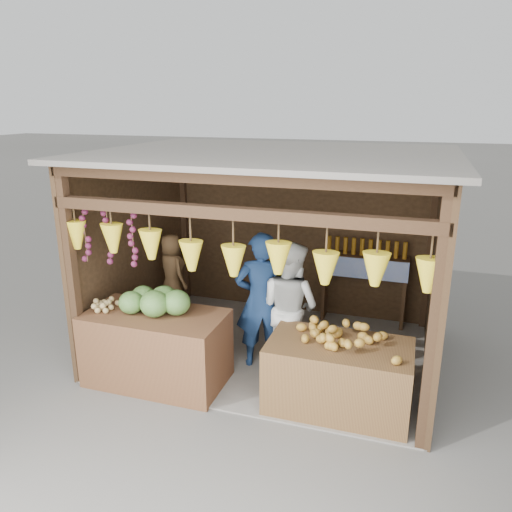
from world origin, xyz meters
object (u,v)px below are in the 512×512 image
(counter_left, at_px, (157,348))
(vendor_seated, at_px, (172,272))
(woman_standing, at_px, (290,307))
(counter_right, at_px, (338,376))
(man_standing, at_px, (261,301))

(counter_left, bearing_deg, vendor_seated, 109.36)
(counter_left, xyz_separation_m, woman_standing, (1.41, 0.79, 0.39))
(vendor_seated, bearing_deg, counter_right, -172.51)
(man_standing, bearing_deg, counter_right, 125.25)
(counter_left, distance_m, woman_standing, 1.67)
(counter_right, xyz_separation_m, man_standing, (-1.09, 0.65, 0.49))
(counter_right, distance_m, vendor_seated, 2.96)
(man_standing, bearing_deg, woman_standing, 161.69)
(counter_left, relative_size, counter_right, 1.07)
(counter_left, height_order, woman_standing, woman_standing)
(counter_right, distance_m, man_standing, 1.36)
(counter_left, height_order, man_standing, man_standing)
(man_standing, xyz_separation_m, woman_standing, (0.36, 0.04, -0.05))
(counter_left, distance_m, counter_right, 2.14)
(woman_standing, bearing_deg, man_standing, 30.02)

